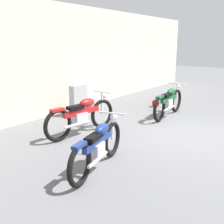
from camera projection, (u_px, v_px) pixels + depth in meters
name	position (u px, v px, depth m)	size (l,w,h in m)	color
ground_plane	(192.00, 135.00, 6.88)	(40.00, 40.00, 0.00)	slate
building_wall	(61.00, 59.00, 8.96)	(18.00, 0.30, 3.43)	beige
stone_marker	(79.00, 100.00, 8.68)	(0.64, 0.20, 0.96)	#9E9EA3
helmet	(156.00, 103.00, 9.91)	(0.28, 0.28, 0.28)	maroon
motorcycle_green	(169.00, 102.00, 8.56)	(2.16, 0.60, 0.97)	black
motorcycle_red	(82.00, 115.00, 6.88)	(2.22, 0.62, 1.00)	black
motorcycle_blue	(98.00, 146.00, 4.96)	(2.00, 0.70, 0.91)	black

